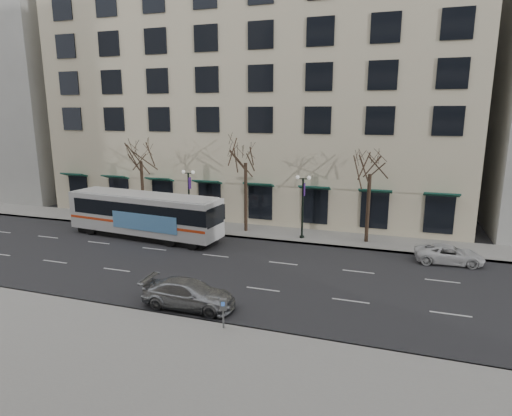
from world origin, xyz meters
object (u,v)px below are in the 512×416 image
at_px(white_pickup, 449,254).
at_px(silver_car, 189,294).
at_px(tree_far_left, 140,150).
at_px(pay_station, 223,307).
at_px(tree_far_right, 371,161).
at_px(lamp_post_right, 303,204).
at_px(tree_far_mid, 246,151).
at_px(lamp_post_left, 189,196).
at_px(city_bus, 145,214).

bearing_deg(white_pickup, silver_car, 126.20).
bearing_deg(tree_far_left, silver_car, -50.46).
bearing_deg(white_pickup, pay_station, 136.55).
height_order(tree_far_right, lamp_post_right, tree_far_right).
height_order(tree_far_mid, lamp_post_right, tree_far_mid).
xyz_separation_m(lamp_post_left, pay_station, (9.67, -15.69, -1.74)).
bearing_deg(lamp_post_right, city_bus, -164.61).
height_order(tree_far_left, lamp_post_right, tree_far_left).
bearing_deg(tree_far_right, pay_station, -108.10).
distance_m(lamp_post_left, lamp_post_right, 10.00).
relative_size(city_bus, white_pickup, 3.06).
xyz_separation_m(lamp_post_right, white_pickup, (10.67, -2.29, -2.33)).
xyz_separation_m(tree_far_left, silver_car, (11.97, -14.50, -5.97)).
height_order(lamp_post_left, lamp_post_right, same).
height_order(lamp_post_right, pay_station, lamp_post_right).
xyz_separation_m(tree_far_right, white_pickup, (5.68, -2.89, -5.81)).
distance_m(tree_far_left, tree_far_right, 20.00).
relative_size(silver_car, white_pickup, 1.13).
xyz_separation_m(tree_far_mid, silver_car, (1.97, -14.50, -6.18)).
relative_size(tree_far_right, silver_car, 1.61).
relative_size(lamp_post_left, lamp_post_right, 1.00).
xyz_separation_m(tree_far_left, white_pickup, (25.68, -2.89, -6.08)).
bearing_deg(white_pickup, tree_far_mid, 75.48).
xyz_separation_m(tree_far_right, lamp_post_left, (-14.99, -0.60, -3.48)).
height_order(tree_far_right, city_bus, tree_far_right).
height_order(silver_car, pay_station, pay_station).
height_order(tree_far_right, lamp_post_left, tree_far_right).
xyz_separation_m(tree_far_mid, lamp_post_right, (5.01, -0.60, -3.96)).
bearing_deg(lamp_post_right, white_pickup, -12.11).
distance_m(lamp_post_right, white_pickup, 11.16).
bearing_deg(tree_far_mid, tree_far_right, -0.00).
bearing_deg(pay_station, lamp_post_right, 71.38).
height_order(tree_far_mid, white_pickup, tree_far_mid).
distance_m(tree_far_right, silver_car, 17.53).
distance_m(lamp_post_left, pay_station, 18.51).
height_order(lamp_post_right, city_bus, lamp_post_right).
relative_size(tree_far_left, city_bus, 0.62).
distance_m(tree_far_mid, white_pickup, 17.14).
distance_m(lamp_post_right, silver_car, 14.40).
height_order(tree_far_mid, city_bus, tree_far_mid).
bearing_deg(silver_car, tree_far_mid, 6.69).
distance_m(tree_far_right, lamp_post_left, 15.40).
bearing_deg(pay_station, city_bus, 116.76).
bearing_deg(city_bus, pay_station, -40.01).
height_order(tree_far_mid, silver_car, tree_far_mid).
height_order(tree_far_left, lamp_post_left, tree_far_left).
bearing_deg(tree_far_right, silver_car, -118.97).
relative_size(tree_far_mid, city_bus, 0.63).
distance_m(tree_far_left, white_pickup, 26.54).
relative_size(tree_far_left, white_pickup, 1.88).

